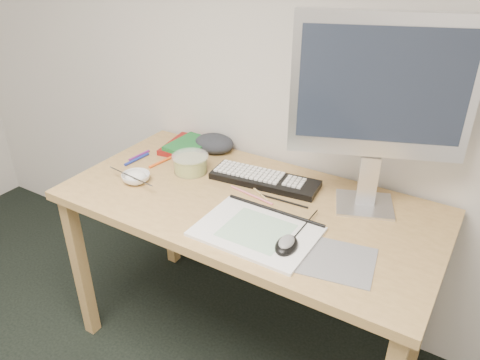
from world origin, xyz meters
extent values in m
plane|color=silver|center=(0.00, 1.80, 1.30)|extent=(3.60, 0.00, 3.60)
cube|color=tan|center=(-0.34, 1.13, 0.36)|extent=(0.05, 0.05, 0.71)
cube|color=tan|center=(-0.34, 1.73, 0.36)|extent=(0.05, 0.05, 0.71)
cube|color=tan|center=(0.96, 1.73, 0.36)|extent=(0.05, 0.05, 0.71)
cube|color=tan|center=(0.31, 1.43, 0.73)|extent=(1.40, 0.70, 0.03)
cube|color=slate|center=(0.72, 1.27, 0.75)|extent=(0.26, 0.24, 0.00)
cube|color=white|center=(0.43, 1.27, 0.76)|extent=(0.39, 0.28, 0.01)
cube|color=black|center=(0.29, 1.58, 0.76)|extent=(0.44, 0.18, 0.03)
cube|color=silver|center=(0.69, 1.62, 0.75)|extent=(0.25, 0.24, 0.01)
cube|color=silver|center=(0.69, 1.62, 0.85)|extent=(0.07, 0.05, 0.19)
cube|color=silver|center=(0.69, 1.62, 1.19)|extent=(0.56, 0.25, 0.47)
cube|color=black|center=(0.69, 1.62, 1.20)|extent=(0.49, 0.19, 0.37)
ellipsoid|color=black|center=(0.56, 1.24, 0.78)|extent=(0.08, 0.12, 0.04)
imported|color=white|center=(-0.15, 1.32, 0.77)|extent=(0.13, 0.13, 0.03)
cylinder|color=silver|center=(-0.14, 1.29, 0.79)|extent=(0.24, 0.05, 0.02)
cylinder|color=#E3E250|center=(-0.01, 1.51, 0.79)|extent=(0.19, 0.19, 0.07)
cube|color=maroon|center=(-0.16, 1.67, 0.76)|extent=(0.20, 0.25, 0.02)
cube|color=#19642A|center=(-0.13, 1.66, 0.78)|extent=(0.16, 0.21, 0.02)
ellipsoid|color=#2A2E33|center=(-0.05, 1.73, 0.78)|extent=(0.16, 0.14, 0.06)
cylinder|color=pink|center=(0.30, 1.47, 0.75)|extent=(0.20, 0.04, 0.01)
cylinder|color=tan|center=(0.29, 1.51, 0.75)|extent=(0.17, 0.10, 0.01)
cylinder|color=black|center=(0.42, 1.49, 0.75)|extent=(0.19, 0.02, 0.01)
cylinder|color=navy|center=(-0.27, 1.46, 0.76)|extent=(0.02, 0.13, 0.01)
cylinder|color=orange|center=(-0.17, 1.50, 0.76)|extent=(0.03, 0.12, 0.01)
cylinder|color=#73227C|center=(-0.29, 1.50, 0.76)|extent=(0.02, 0.12, 0.01)
camera|label=1|loc=(1.05, 0.15, 1.66)|focal=35.00mm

